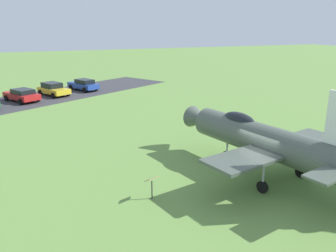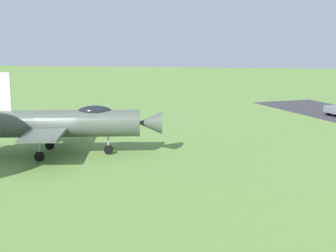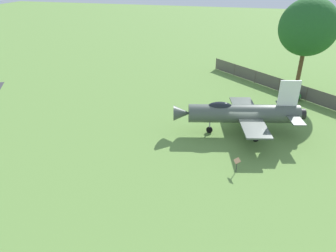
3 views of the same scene
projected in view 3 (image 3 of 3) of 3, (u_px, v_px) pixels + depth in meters
The scene contains 6 objects.
ground_plane at pixel (241, 133), 29.38m from camera, with size 200.00×200.00×0.00m, color #668E42.
display_jet at pixel (239, 113), 28.44m from camera, with size 11.94×8.94×5.22m.
shade_tree at pixel (308, 27), 34.96m from camera, with size 6.51×6.12×11.11m.
perimeter_fence at pixel (307, 93), 35.99m from camera, with size 23.28×19.93×1.68m.
shrub_near_fence at pixel (292, 96), 36.30m from camera, with size 1.93×1.58×1.08m.
info_plaque at pixel (237, 163), 23.45m from camera, with size 0.58×0.70×1.14m.
Camera 3 is at (0.39, 26.69, 14.11)m, focal length 33.20 mm.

